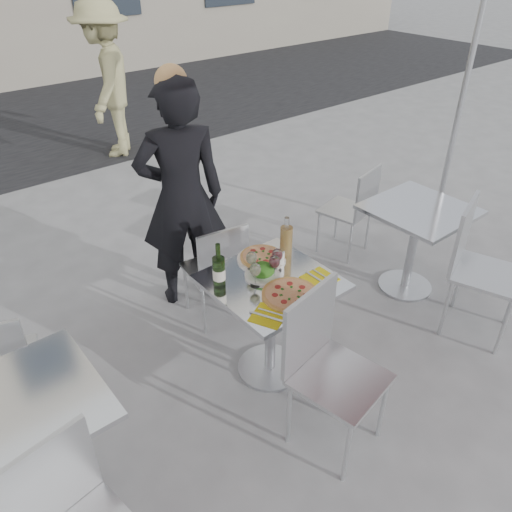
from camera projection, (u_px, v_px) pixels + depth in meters
ground at (270, 368)px, 3.43m from camera, size 80.00×80.00×0.00m
main_table at (271, 307)px, 3.14m from camera, size 0.72×0.72×0.75m
side_table_left at (29, 434)px, 2.35m from camera, size 0.72×0.72×0.75m
side_table_right at (415, 232)px, 3.93m from camera, size 0.72×0.72×0.75m
chair_far at (218, 266)px, 3.59m from camera, size 0.44×0.45×0.85m
chair_near at (325, 359)px, 2.70m from camera, size 0.52×0.53×0.98m
side_chair_rfar at (355, 205)px, 4.39m from camera, size 0.47×0.48×0.85m
side_chair_rnear at (476, 259)px, 3.50m from camera, size 0.58×0.59×1.00m
woman_diner at (182, 198)px, 3.65m from camera, size 0.76×0.63×1.78m
pedestrian_b at (107, 80)px, 6.27m from camera, size 1.28×1.42×1.91m
pizza_near at (290, 295)px, 2.89m from camera, size 0.33×0.33×0.02m
pizza_far at (261, 257)px, 3.21m from camera, size 0.32×0.32×0.03m
salad_plate at (262, 271)px, 3.04m from camera, size 0.22×0.22×0.09m
wine_bottle at (219, 271)px, 2.91m from camera, size 0.07×0.08×0.29m
carafe at (286, 241)px, 3.18m from camera, size 0.08×0.08×0.29m
sugar_shaker at (279, 257)px, 3.14m from camera, size 0.06×0.06×0.11m
wineglass_white_a at (255, 270)px, 2.92m from camera, size 0.07×0.07×0.16m
wineglass_white_b at (252, 259)px, 3.03m from camera, size 0.07×0.07×0.16m
wineglass_red_a at (274, 263)px, 2.99m from camera, size 0.07×0.07×0.16m
wineglass_red_b at (277, 256)px, 3.05m from camera, size 0.07×0.07×0.16m
napkin_left at (269, 315)px, 2.74m from camera, size 0.24×0.24×0.01m
napkin_right at (320, 278)px, 3.04m from camera, size 0.18×0.20×0.01m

